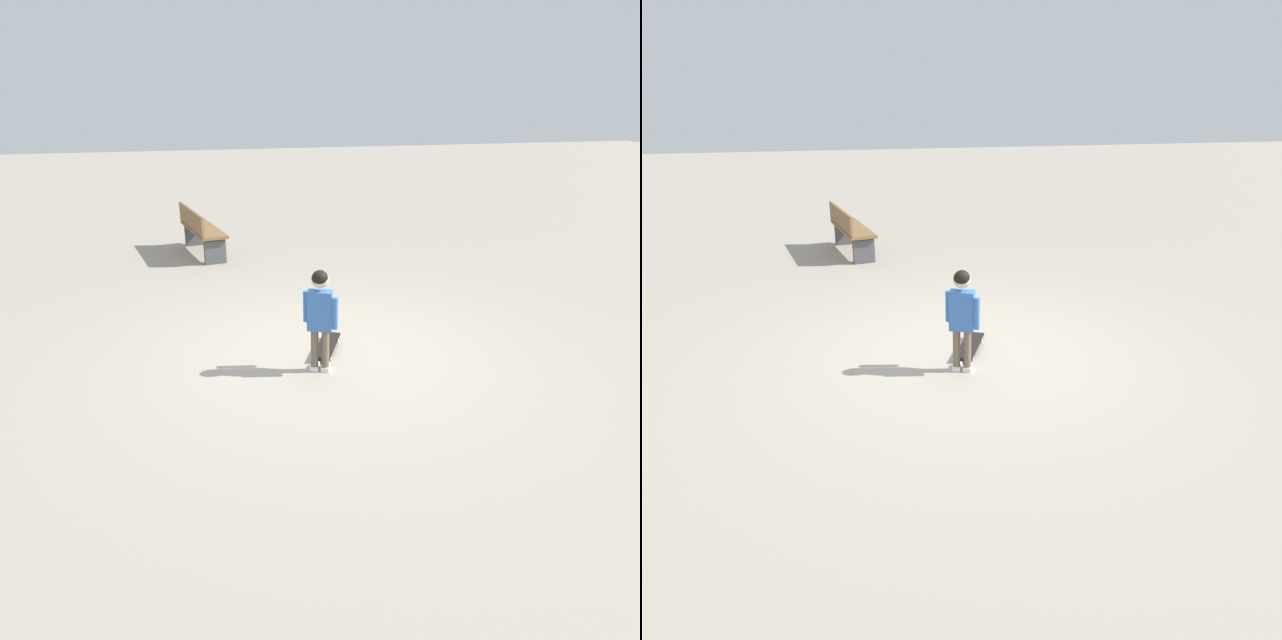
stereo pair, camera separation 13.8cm
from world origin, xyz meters
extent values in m
plane|color=#9E9384|center=(0.00, 0.00, 0.00)|extent=(50.00, 50.00, 0.00)
cylinder|color=brown|center=(-0.26, -0.39, 0.24)|extent=(0.08, 0.08, 0.42)
cube|color=white|center=(-0.25, -0.36, 0.03)|extent=(0.13, 0.17, 0.05)
cylinder|color=brown|center=(-0.16, -0.43, 0.24)|extent=(0.08, 0.08, 0.42)
cube|color=white|center=(-0.15, -0.40, 0.03)|extent=(0.13, 0.17, 0.05)
cube|color=#386BB7|center=(-0.21, -0.41, 0.65)|extent=(0.28, 0.22, 0.40)
cylinder|color=#386BB7|center=(-0.32, -0.26, 0.65)|extent=(0.06, 0.06, 0.32)
cylinder|color=#386BB7|center=(-0.09, -0.52, 0.65)|extent=(0.06, 0.06, 0.32)
sphere|color=beige|center=(-0.21, -0.41, 0.96)|extent=(0.17, 0.17, 0.17)
sphere|color=black|center=(-0.22, -0.42, 0.98)|extent=(0.16, 0.16, 0.16)
cube|color=black|center=(-0.02, 0.05, 0.07)|extent=(0.47, 0.73, 0.02)
cube|color=#B7B7BC|center=(0.09, 0.28, 0.05)|extent=(0.11, 0.07, 0.02)
cube|color=#B7B7BC|center=(-0.12, -0.17, 0.05)|extent=(0.11, 0.07, 0.02)
cylinder|color=beige|center=(0.02, 0.31, 0.03)|extent=(0.05, 0.06, 0.06)
cylinder|color=beige|center=(0.16, 0.25, 0.03)|extent=(0.05, 0.06, 0.06)
cylinder|color=beige|center=(-0.19, -0.14, 0.03)|extent=(0.05, 0.06, 0.06)
cylinder|color=beige|center=(-0.05, -0.20, 0.03)|extent=(0.05, 0.06, 0.06)
cube|color=brown|center=(-1.01, 4.58, 0.44)|extent=(0.72, 1.65, 0.05)
cube|color=brown|center=(-1.21, 4.55, 0.64)|extent=(0.33, 1.58, 0.32)
cube|color=#4C4C51|center=(-0.88, 3.90, 0.20)|extent=(0.36, 0.14, 0.39)
cube|color=#4C4C51|center=(-1.14, 5.27, 0.20)|extent=(0.36, 0.14, 0.39)
camera|label=1|loc=(-1.55, -5.62, 2.63)|focal=33.00mm
camera|label=2|loc=(-1.42, -5.65, 2.63)|focal=33.00mm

